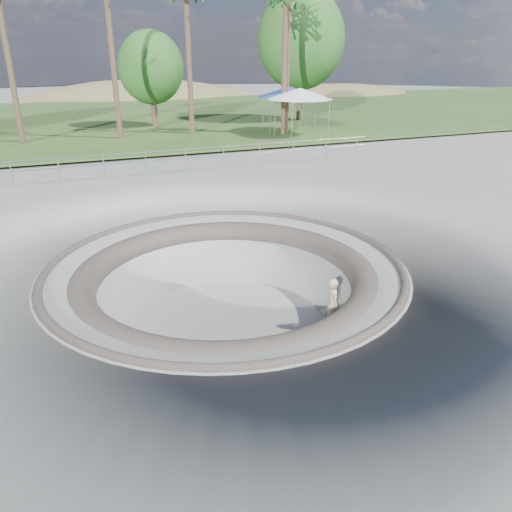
{
  "coord_description": "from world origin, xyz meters",
  "views": [
    {
      "loc": [
        -4.09,
        -12.5,
        5.7
      ],
      "look_at": [
        1.19,
        0.57,
        -0.1
      ],
      "focal_mm": 35.0,
      "sensor_mm": 36.0,
      "label": 1
    }
  ],
  "objects": [
    {
      "name": "skater",
      "position": [
        2.7,
        -1.58,
        -1.01
      ],
      "size": [
        0.49,
        0.65,
        1.61
      ],
      "primitive_type": "imported",
      "rotation": [
        0.0,
        0.0,
        1.38
      ],
      "color": "tan",
      "rests_on": "skateboard"
    },
    {
      "name": "grass_strip",
      "position": [
        0.0,
        34.0,
        0.22
      ],
      "size": [
        180.0,
        36.0,
        0.12
      ],
      "color": "#2B5020",
      "rests_on": "ground"
    },
    {
      "name": "bushy_tree_right",
      "position": [
        15.62,
        26.59,
        6.55
      ],
      "size": [
        7.12,
        6.48,
        10.28
      ],
      "color": "brown",
      "rests_on": "ground"
    },
    {
      "name": "skateboard",
      "position": [
        2.7,
        -1.58,
        -1.83
      ],
      "size": [
        0.89,
        0.58,
        0.09
      ],
      "color": "brown",
      "rests_on": "ground"
    },
    {
      "name": "safety_railing",
      "position": [
        0.0,
        12.0,
        0.69
      ],
      "size": [
        25.0,
        0.06,
        1.03
      ],
      "color": "gray",
      "rests_on": "ground"
    },
    {
      "name": "skate_bowl",
      "position": [
        0.0,
        0.0,
        -1.83
      ],
      "size": [
        14.0,
        14.0,
        4.1
      ],
      "color": "gray",
      "rests_on": "ground"
    },
    {
      "name": "distant_hills",
      "position": [
        3.78,
        57.17,
        -7.02
      ],
      "size": [
        103.2,
        45.0,
        28.6
      ],
      "color": "olive",
      "rests_on": "ground"
    },
    {
      "name": "bushy_tree_mid",
      "position": [
        3.54,
        27.47,
        4.55
      ],
      "size": [
        4.9,
        4.46,
        7.07
      ],
      "color": "brown",
      "rests_on": "ground"
    },
    {
      "name": "canopy_white",
      "position": [
        11.88,
        19.13,
        3.03
      ],
      "size": [
        6.18,
        6.18,
        3.13
      ],
      "color": "gray",
      "rests_on": "ground"
    },
    {
      "name": "ground",
      "position": [
        0.0,
        0.0,
        0.0
      ],
      "size": [
        180.0,
        180.0,
        0.0
      ],
      "primitive_type": "plane",
      "color": "gray",
      "rests_on": "ground"
    },
    {
      "name": "canopy_blue",
      "position": [
        11.87,
        20.85,
        3.04
      ],
      "size": [
        6.2,
        6.2,
        3.15
      ],
      "color": "gray",
      "rests_on": "ground"
    },
    {
      "name": "palm_f",
      "position": [
        11.46,
        20.36,
        8.79
      ],
      "size": [
        2.6,
        2.6,
        9.97
      ],
      "color": "brown",
      "rests_on": "ground"
    }
  ]
}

